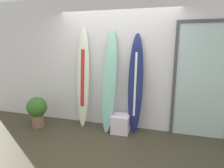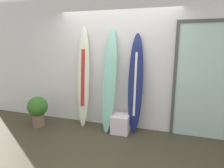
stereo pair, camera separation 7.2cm
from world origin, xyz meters
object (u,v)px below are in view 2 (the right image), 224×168
Objects in this scene: surfboard_ivory at (83,78)px; surfboard_seafoam at (109,82)px; surfboard_navy at (135,84)px; glass_door at (203,80)px; potted_plant at (38,109)px; display_block_left at (121,124)px.

surfboard_ivory is 1.02× the size of surfboard_seafoam.
surfboard_navy is (1.16, 0.00, -0.06)m from surfboard_ivory.
surfboard_seafoam is at bearing -172.84° from glass_door.
surfboard_seafoam is 0.54m from surfboard_navy.
glass_door reaches higher than surfboard_seafoam.
display_block_left is at bearing 8.29° from potted_plant.
surfboard_ivory is 1.26m from display_block_left.
surfboard_navy is at bearing 10.73° from potted_plant.
glass_door is 3.49m from potted_plant.
glass_door is (2.42, 0.15, 0.08)m from surfboard_ivory.
display_block_left is (0.27, -0.05, -0.87)m from surfboard_seafoam.
surfboard_ivory is 1.23m from potted_plant.
surfboard_seafoam is 3.14× the size of potted_plant.
display_block_left is at bearing -169.61° from glass_door.
glass_door is 3.32× the size of potted_plant.
surfboard_navy is at bearing -173.26° from glass_door.
surfboard_ivory reaches higher than surfboard_seafoam.
surfboard_ivory is 0.96× the size of glass_door.
potted_plant is at bearing -171.71° from display_block_left.
surfboard_seafoam is at bearing -6.84° from surfboard_ivory.
glass_door is at bearing 7.16° from surfboard_seafoam.
surfboard_seafoam is 0.91m from display_block_left.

